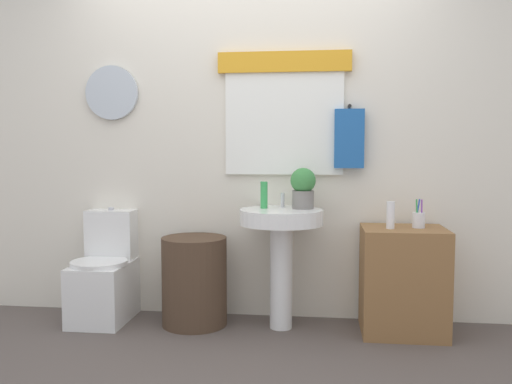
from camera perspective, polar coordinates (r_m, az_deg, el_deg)
The scene contains 11 objects.
ground_plane at distance 2.92m, azimuth -3.62°, elevation -19.48°, with size 8.00×8.00×0.00m, color #564C47.
back_wall at distance 3.80m, azimuth -0.53°, elevation 6.29°, with size 4.40×0.18×2.60m.
toilet at distance 3.91m, azimuth -15.88°, elevation -8.84°, with size 0.38×0.51×0.78m.
laundry_hamper at distance 3.68m, azimuth -6.63°, elevation -9.45°, with size 0.44×0.44×0.60m, color #4C3828.
pedestal_sink at distance 3.53m, azimuth 2.72°, elevation -4.86°, with size 0.55×0.55×0.80m.
faucet at distance 3.62m, azimuth 2.87°, elevation -0.87°, with size 0.03×0.03×0.10m, color silver.
wooden_cabinet at distance 3.62m, azimuth 15.48°, elevation -9.13°, with size 0.53×0.44×0.69m, color olive.
soap_bottle at distance 3.55m, azimuth 0.86°, elevation -0.32°, with size 0.05×0.05×0.18m, color green.
potted_plant at distance 3.54m, azimuth 5.07°, elevation 0.52°, with size 0.17×0.17×0.27m.
lotion_bottle at distance 3.49m, azimuth 14.22°, elevation -2.42°, with size 0.05×0.05×0.17m, color white.
toothbrush_cup at distance 3.58m, azimuth 17.04°, elevation -2.84°, with size 0.08×0.08×0.19m.
Camera 1 is at (0.49, -2.62, 1.19)m, focal length 37.31 mm.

